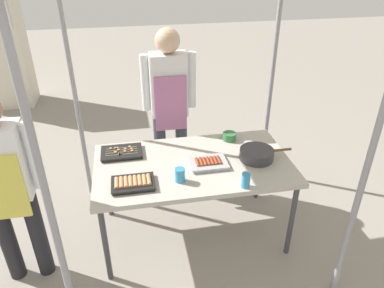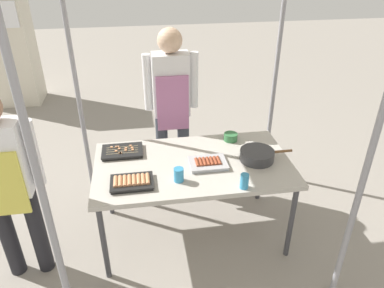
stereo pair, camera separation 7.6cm
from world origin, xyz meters
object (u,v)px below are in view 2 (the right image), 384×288
at_px(tray_meat_skewers, 122,151).
at_px(customer_nearby, 6,178).
at_px(drink_cup_near_edge, 244,181).
at_px(condiment_bowl, 231,137).
at_px(neighbor_stall_left, 6,47).
at_px(stall_table, 193,168).
at_px(tray_pork_links, 132,182).
at_px(cooking_wok, 257,155).
at_px(tray_grilled_sausages, 208,163).
at_px(vendor_woman, 172,99).
at_px(drink_cup_by_wok, 179,175).

distance_m(tray_meat_skewers, customer_nearby, 0.92).
bearing_deg(tray_meat_skewers, drink_cup_near_edge, -35.77).
distance_m(condiment_bowl, neighbor_stall_left, 4.17).
bearing_deg(stall_table, tray_pork_links, -155.83).
bearing_deg(cooking_wok, condiment_bowl, 110.36).
height_order(tray_pork_links, cooking_wok, cooking_wok).
bearing_deg(drink_cup_near_edge, cooking_wok, 59.20).
distance_m(drink_cup_near_edge, customer_nearby, 1.68).
xyz_separation_m(tray_grilled_sausages, tray_meat_skewers, (-0.68, 0.30, -0.00)).
xyz_separation_m(stall_table, cooking_wok, (0.53, -0.03, 0.10)).
relative_size(drink_cup_near_edge, customer_nearby, 0.08).
bearing_deg(stall_table, drink_cup_near_edge, -50.97).
bearing_deg(condiment_bowl, tray_pork_links, -148.50).
relative_size(tray_grilled_sausages, customer_nearby, 0.20).
bearing_deg(neighbor_stall_left, stall_table, -56.01).
distance_m(drink_cup_near_edge, vendor_woman, 1.25).
bearing_deg(stall_table, tray_grilled_sausages, -24.19).
bearing_deg(vendor_woman, cooking_wok, 127.19).
bearing_deg(neighbor_stall_left, drink_cup_by_wok, -59.33).
distance_m(tray_pork_links, cooking_wok, 1.04).
bearing_deg(customer_nearby, vendor_woman, 38.17).
bearing_deg(tray_pork_links, neighbor_stall_left, 116.53).
bearing_deg(tray_grilled_sausages, customer_nearby, -173.43).
relative_size(customer_nearby, neighbor_stall_left, 0.87).
distance_m(cooking_wok, customer_nearby, 1.90).
xyz_separation_m(tray_pork_links, neighbor_stall_left, (-1.84, 3.69, 0.12)).
bearing_deg(condiment_bowl, customer_nearby, -162.71).
xyz_separation_m(tray_pork_links, condiment_bowl, (0.89, 0.55, 0.01)).
bearing_deg(condiment_bowl, stall_table, -140.73).
height_order(drink_cup_near_edge, vendor_woman, vendor_woman).
distance_m(drink_cup_by_wok, customer_nearby, 1.21).
distance_m(tray_meat_skewers, condiment_bowl, 0.97).
bearing_deg(tray_pork_links, cooking_wok, 10.41).
height_order(drink_cup_near_edge, customer_nearby, customer_nearby).
relative_size(stall_table, drink_cup_near_edge, 13.76).
relative_size(stall_table, vendor_woman, 0.96).
xyz_separation_m(stall_table, tray_grilled_sausages, (0.11, -0.05, 0.07)).
bearing_deg(vendor_woman, tray_meat_skewers, 47.49).
height_order(tray_grilled_sausages, drink_cup_by_wok, drink_cup_by_wok).
relative_size(tray_pork_links, condiment_bowl, 2.60).
height_order(vendor_woman, neighbor_stall_left, neighbor_stall_left).
bearing_deg(cooking_wok, tray_pork_links, -169.59).
distance_m(cooking_wok, condiment_bowl, 0.38).
distance_m(tray_grilled_sausages, drink_cup_by_wok, 0.32).
bearing_deg(neighbor_stall_left, cooking_wok, -50.68).
bearing_deg(tray_meat_skewers, condiment_bowl, 4.55).
distance_m(stall_table, drink_cup_by_wok, 0.29).
distance_m(tray_meat_skewers, drink_cup_near_edge, 1.09).
bearing_deg(drink_cup_near_edge, neighbor_stall_left, 124.53).
bearing_deg(drink_cup_by_wok, tray_pork_links, 178.76).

